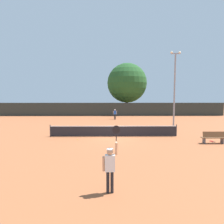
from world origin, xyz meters
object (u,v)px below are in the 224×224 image
Objects in this scene: light_pole at (175,85)px; tennis_ball at (78,140)px; spare_racket at (212,141)px; parked_car_mid at (140,108)px; large_tree at (127,83)px; parked_car_near at (99,109)px; courtside_bench at (214,137)px; player_serving at (110,164)px; player_receiving at (115,113)px; parked_car_far at (162,109)px.

tennis_ball is at bearing -147.00° from light_pole.
parked_car_mid reaches higher than spare_racket.
large_tree reaches higher than parked_car_near.
light_pole is 2.03× the size of parked_car_mid.
courtside_bench is 0.18× the size of large_tree.
tennis_ball is at bearing 107.43° from player_serving.
large_tree reaches higher than light_pole.
player_receiving is 10.41m from parked_car_near.
tennis_ball is 23.92m from large_tree.
player_serving is 0.26× the size of large_tree.
tennis_ball is at bearing -105.00° from large_tree.
player_receiving reaches higher than courtside_bench.
parked_car_near is at bearing -169.21° from parked_car_far.
courtside_bench is at bearing -72.32° from parked_car_near.
player_receiving is 10.80m from large_tree.
player_receiving reaches higher than spare_racket.
parked_car_far is at bearing -24.34° from parked_car_mid.
parked_car_far reaches higher than spare_racket.
spare_racket is (7.42, -13.72, -0.92)m from player_receiving.
spare_racket is 0.05× the size of large_tree.
large_tree is (-4.82, 22.90, 5.97)m from spare_racket.
parked_car_far reaches higher than courtside_bench.
parked_car_near is at bearing -161.05° from parked_car_mid.
large_tree reaches higher than courtside_bench.
large_tree is (5.99, 22.38, 5.96)m from tennis_ball.
large_tree reaches higher than player_receiving.
light_pole is at bearing -75.55° from large_tree.
parked_car_near is 12.86m from parked_car_far.
tennis_ball is (-2.67, 8.51, -1.11)m from player_serving.
player_serving is at bearing -137.27° from courtside_bench.
large_tree is at bearing 104.45° from light_pole.
spare_racket is 0.12× the size of parked_car_far.
courtside_bench is at bearing -78.97° from large_tree.
spare_racket is 0.12× the size of parked_car_mid.
player_receiving reaches higher than tennis_ball.
light_pole reaches higher than tennis_ball.
parked_car_mid is (-1.76, 26.37, 0.76)m from spare_racket.
parked_car_near is at bearing 113.65° from spare_racket.
large_tree is (3.32, 30.89, 4.85)m from player_serving.
parked_car_near is 1.02× the size of parked_car_mid.
parked_car_far is (2.70, 24.97, 0.30)m from courtside_bench.
tennis_ball is 23.20m from parked_car_near.
parked_car_mid is at bearing 93.82° from spare_racket.
parked_car_far is (12.84, 0.59, 0.00)m from parked_car_near.
player_serving is at bearing -72.57° from tennis_ball.
large_tree is at bearing 83.86° from player_serving.
large_tree is at bearing 75.00° from tennis_ball.
courtside_bench is 24.64m from large_tree.
light_pole is at bearing 33.00° from tennis_ball.
parked_car_mid is 0.96× the size of parked_car_far.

